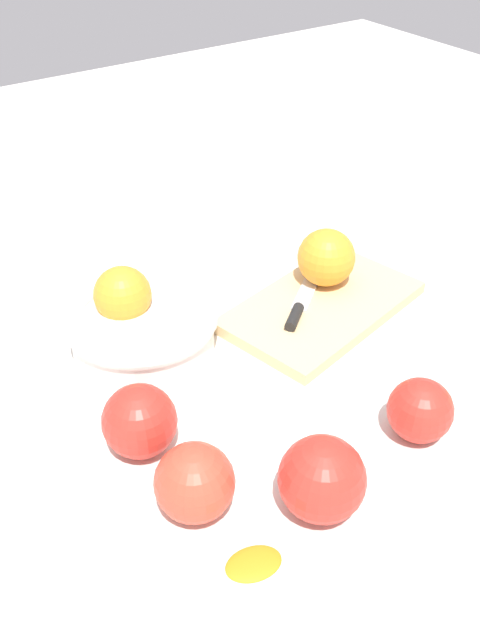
% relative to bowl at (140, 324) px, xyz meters
% --- Properties ---
extents(ground_plane, '(2.40, 2.40, 0.00)m').
position_rel_bowl_xyz_m(ground_plane, '(0.12, -0.15, -0.04)').
color(ground_plane, silver).
extents(bowl, '(0.18, 0.18, 0.10)m').
position_rel_bowl_xyz_m(bowl, '(0.00, 0.00, 0.00)').
color(bowl, white).
rests_on(bowl, ground_plane).
extents(cutting_board, '(0.29, 0.21, 0.02)m').
position_rel_bowl_xyz_m(cutting_board, '(0.23, -0.06, -0.03)').
color(cutting_board, '#DBB77F').
rests_on(cutting_board, ground_plane).
extents(orange_on_board, '(0.08, 0.08, 0.08)m').
position_rel_bowl_xyz_m(orange_on_board, '(0.26, -0.03, 0.02)').
color(orange_on_board, orange).
rests_on(orange_on_board, cutting_board).
extents(knife, '(0.13, 0.11, 0.01)m').
position_rel_bowl_xyz_m(knife, '(0.20, -0.06, -0.02)').
color(knife, silver).
rests_on(knife, cutting_board).
extents(apple_front_left, '(0.08, 0.08, 0.08)m').
position_rel_bowl_xyz_m(apple_front_left, '(-0.07, -0.24, 0.00)').
color(apple_front_left, '#D6422D').
rests_on(apple_front_left, ground_plane).
extents(apple_mid_left, '(0.08, 0.08, 0.08)m').
position_rel_bowl_xyz_m(apple_mid_left, '(-0.08, -0.15, 0.00)').
color(apple_mid_left, red).
rests_on(apple_mid_left, ground_plane).
extents(apple_front_right_2, '(0.07, 0.07, 0.07)m').
position_rel_bowl_xyz_m(apple_front_right_2, '(0.17, -0.29, -0.00)').
color(apple_front_right_2, red).
rests_on(apple_front_right_2, ground_plane).
extents(apple_front_left_2, '(0.08, 0.08, 0.08)m').
position_rel_bowl_xyz_m(apple_front_left_2, '(0.03, -0.31, 0.00)').
color(apple_front_left_2, red).
rests_on(apple_front_left_2, ground_plane).
extents(citrus_peel, '(0.06, 0.05, 0.01)m').
position_rel_bowl_xyz_m(citrus_peel, '(-0.06, -0.32, -0.03)').
color(citrus_peel, orange).
rests_on(citrus_peel, ground_plane).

